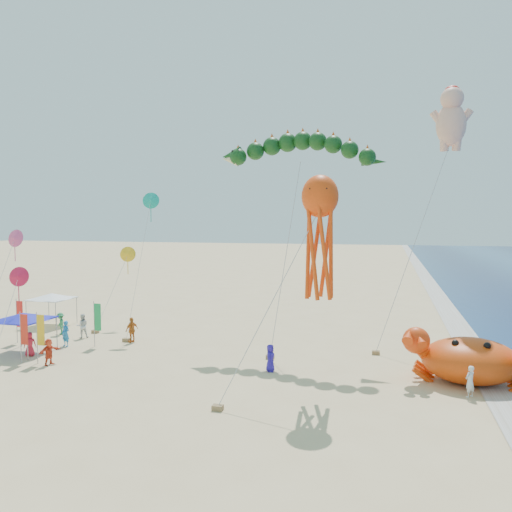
{
  "coord_description": "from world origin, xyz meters",
  "views": [
    {
      "loc": [
        6.3,
        -29.19,
        8.77
      ],
      "look_at": [
        -2.0,
        2.0,
        6.5
      ],
      "focal_mm": 35.0,
      "sensor_mm": 36.0,
      "label": 1
    }
  ],
  "objects_px": {
    "crab_inflatable": "(471,359)",
    "cherub_kite": "(451,117)",
    "dragon_kite": "(298,154)",
    "canopy_white": "(52,296)",
    "octopus_kite": "(319,228)",
    "canopy_blue": "(24,317)"
  },
  "relations": [
    {
      "from": "crab_inflatable",
      "to": "dragon_kite",
      "type": "xyz_separation_m",
      "value": [
        -10.58,
        6.12,
        12.06
      ]
    },
    {
      "from": "cherub_kite",
      "to": "canopy_white",
      "type": "bearing_deg",
      "value": -178.01
    },
    {
      "from": "crab_inflatable",
      "to": "dragon_kite",
      "type": "distance_m",
      "value": 17.17
    },
    {
      "from": "crab_inflatable",
      "to": "cherub_kite",
      "type": "distance_m",
      "value": 16.72
    },
    {
      "from": "crab_inflatable",
      "to": "octopus_kite",
      "type": "xyz_separation_m",
      "value": [
        -7.8,
        -3.24,
        7.09
      ]
    },
    {
      "from": "crab_inflatable",
      "to": "canopy_blue",
      "type": "relative_size",
      "value": 2.01
    },
    {
      "from": "dragon_kite",
      "to": "cherub_kite",
      "type": "height_order",
      "value": "cherub_kite"
    },
    {
      "from": "dragon_kite",
      "to": "canopy_white",
      "type": "bearing_deg",
      "value": 176.99
    },
    {
      "from": "dragon_kite",
      "to": "canopy_white",
      "type": "xyz_separation_m",
      "value": [
        -21.14,
        1.11,
        -10.95
      ]
    },
    {
      "from": "cherub_kite",
      "to": "octopus_kite",
      "type": "relative_size",
      "value": 1.62
    },
    {
      "from": "cherub_kite",
      "to": "crab_inflatable",
      "type": "bearing_deg",
      "value": -87.06
    },
    {
      "from": "dragon_kite",
      "to": "cherub_kite",
      "type": "distance_m",
      "value": 10.67
    },
    {
      "from": "canopy_blue",
      "to": "canopy_white",
      "type": "distance_m",
      "value": 9.08
    },
    {
      "from": "cherub_kite",
      "to": "canopy_blue",
      "type": "bearing_deg",
      "value": -161.3
    },
    {
      "from": "cherub_kite",
      "to": "canopy_white",
      "type": "height_order",
      "value": "cherub_kite"
    },
    {
      "from": "cherub_kite",
      "to": "canopy_white",
      "type": "xyz_separation_m",
      "value": [
        -31.29,
        -1.09,
        -13.39
      ]
    },
    {
      "from": "canopy_blue",
      "to": "canopy_white",
      "type": "bearing_deg",
      "value": 116.25
    },
    {
      "from": "octopus_kite",
      "to": "canopy_white",
      "type": "xyz_separation_m",
      "value": [
        -23.92,
        10.47,
        -5.99
      ]
    },
    {
      "from": "dragon_kite",
      "to": "cherub_kite",
      "type": "relative_size",
      "value": 0.82
    },
    {
      "from": "dragon_kite",
      "to": "canopy_white",
      "type": "relative_size",
      "value": 4.35
    },
    {
      "from": "cherub_kite",
      "to": "dragon_kite",
      "type": "bearing_deg",
      "value": -167.78
    },
    {
      "from": "dragon_kite",
      "to": "canopy_blue",
      "type": "relative_size",
      "value": 4.26
    }
  ]
}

